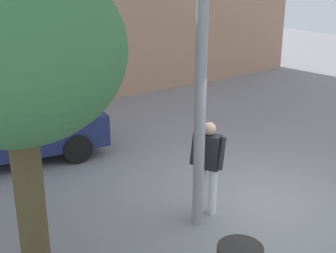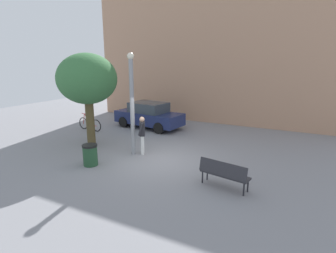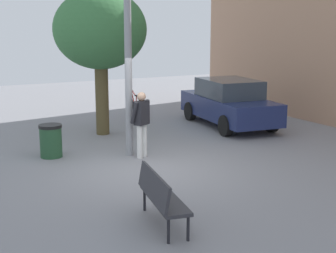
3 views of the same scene
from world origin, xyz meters
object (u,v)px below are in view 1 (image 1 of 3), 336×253
at_px(person_by_lamppost, 208,162).
at_px(plaza_tree, 14,53).
at_px(lamppost, 201,89).
at_px(parked_car_navy, 4,127).

xyz_separation_m(person_by_lamppost, plaza_tree, (-3.02, 0.11, 2.17)).
xyz_separation_m(lamppost, person_by_lamppost, (0.35, 0.18, -1.36)).
bearing_deg(plaza_tree, person_by_lamppost, -2.10).
bearing_deg(parked_car_navy, person_by_lamppost, -62.59).
height_order(person_by_lamppost, parked_car_navy, person_by_lamppost).
height_order(lamppost, parked_car_navy, lamppost).
xyz_separation_m(lamppost, parked_car_navy, (-1.85, 4.42, -1.55)).
xyz_separation_m(plaza_tree, parked_car_navy, (0.82, 4.13, -2.36)).
bearing_deg(person_by_lamppost, parked_car_navy, 117.41).
xyz_separation_m(person_by_lamppost, parked_car_navy, (-2.20, 4.24, -0.19)).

